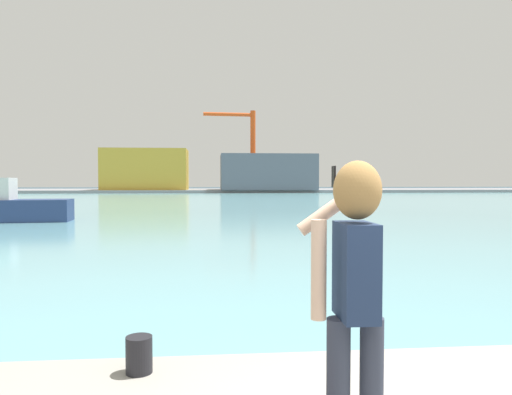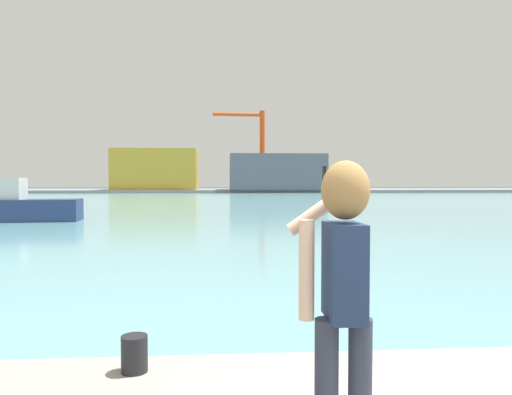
{
  "view_description": "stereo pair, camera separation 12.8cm",
  "coord_description": "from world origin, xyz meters",
  "px_view_note": "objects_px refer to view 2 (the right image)",
  "views": [
    {
      "loc": [
        -1.54,
        -2.36,
        2.25
      ],
      "look_at": [
        -0.99,
        3.68,
        2.03
      ],
      "focal_mm": 33.14,
      "sensor_mm": 36.0,
      "label": 1
    },
    {
      "loc": [
        -1.41,
        -2.37,
        2.25
      ],
      "look_at": [
        -0.99,
        3.68,
        2.03
      ],
      "focal_mm": 33.14,
      "sensor_mm": 36.0,
      "label": 2
    }
  ],
  "objects_px": {
    "person_photographer": "(342,277)",
    "port_crane": "(257,142)",
    "warehouse_left": "(156,170)",
    "warehouse_right": "(277,172)",
    "boat_moored": "(14,206)",
    "harbor_bollard": "(134,354)"
  },
  "relations": [
    {
      "from": "boat_moored",
      "to": "warehouse_left",
      "type": "relative_size",
      "value": 0.43
    },
    {
      "from": "harbor_bollard",
      "to": "warehouse_left",
      "type": "xyz_separation_m",
      "value": [
        -11.91,
        86.37,
        3.54
      ]
    },
    {
      "from": "person_photographer",
      "to": "port_crane",
      "type": "bearing_deg",
      "value": -3.17
    },
    {
      "from": "person_photographer",
      "to": "harbor_bollard",
      "type": "xyz_separation_m",
      "value": [
        -1.44,
        1.34,
        -0.91
      ]
    },
    {
      "from": "boat_moored",
      "to": "warehouse_right",
      "type": "relative_size",
      "value": 0.38
    },
    {
      "from": "port_crane",
      "to": "warehouse_right",
      "type": "bearing_deg",
      "value": -25.4
    },
    {
      "from": "harbor_bollard",
      "to": "port_crane",
      "type": "relative_size",
      "value": 0.02
    },
    {
      "from": "person_photographer",
      "to": "warehouse_right",
      "type": "xyz_separation_m",
      "value": [
        9.46,
        86.34,
        2.14
      ]
    },
    {
      "from": "warehouse_left",
      "to": "harbor_bollard",
      "type": "bearing_deg",
      "value": -82.15
    },
    {
      "from": "warehouse_left",
      "to": "port_crane",
      "type": "height_order",
      "value": "port_crane"
    },
    {
      "from": "boat_moored",
      "to": "warehouse_left",
      "type": "distance_m",
      "value": 63.87
    },
    {
      "from": "boat_moored",
      "to": "warehouse_left",
      "type": "bearing_deg",
      "value": 85.95
    },
    {
      "from": "warehouse_left",
      "to": "warehouse_right",
      "type": "xyz_separation_m",
      "value": [
        22.82,
        -1.36,
        -0.49
      ]
    },
    {
      "from": "warehouse_right",
      "to": "person_photographer",
      "type": "bearing_deg",
      "value": -96.26
    },
    {
      "from": "boat_moored",
      "to": "warehouse_right",
      "type": "xyz_separation_m",
      "value": [
        21.56,
        62.4,
        2.96
      ]
    },
    {
      "from": "boat_moored",
      "to": "harbor_bollard",
      "type": "bearing_deg",
      "value": -69.95
    },
    {
      "from": "person_photographer",
      "to": "warehouse_left",
      "type": "distance_m",
      "value": 88.76
    },
    {
      "from": "person_photographer",
      "to": "harbor_bollard",
      "type": "bearing_deg",
      "value": 47.8
    },
    {
      "from": "boat_moored",
      "to": "port_crane",
      "type": "height_order",
      "value": "port_crane"
    },
    {
      "from": "person_photographer",
      "to": "boat_moored",
      "type": "relative_size",
      "value": 0.26
    },
    {
      "from": "person_photographer",
      "to": "warehouse_left",
      "type": "height_order",
      "value": "warehouse_left"
    },
    {
      "from": "harbor_bollard",
      "to": "warehouse_right",
      "type": "bearing_deg",
      "value": 82.69
    }
  ]
}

